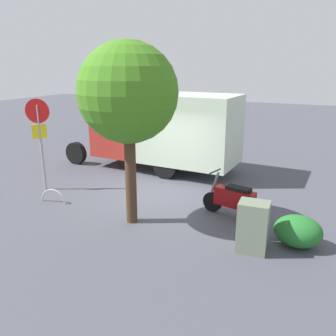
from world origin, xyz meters
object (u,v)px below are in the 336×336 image
utility_cabinet (253,227)px  box_truck_near (164,129)px  bike_rack_hoop (54,202)px  motorcycle (234,199)px  stop_sign (39,130)px  street_tree (128,94)px

utility_cabinet → box_truck_near: bearing=-46.7°
box_truck_near → bike_rack_hoop: (1.48, 4.49, -1.61)m
motorcycle → box_truck_near: bearing=-28.3°
bike_rack_hoop → stop_sign: bearing=-35.8°
stop_sign → motorcycle: bearing=-175.3°
stop_sign → utility_cabinet: 7.20m
box_truck_near → bike_rack_hoop: 4.99m
stop_sign → bike_rack_hoop: (-1.06, 0.76, -1.96)m
box_truck_near → utility_cabinet: box_truck_near is taller
motorcycle → utility_cabinet: (-0.83, 1.51, 0.05)m
motorcycle → bike_rack_hoop: 5.29m
motorcycle → bike_rack_hoop: bearing=27.2°
utility_cabinet → bike_rack_hoop: size_ratio=1.34×
box_truck_near → motorcycle: size_ratio=3.87×
stop_sign → utility_cabinet: (-6.99, 1.01, -1.39)m
box_truck_near → motorcycle: (-3.63, 3.22, -1.09)m
motorcycle → utility_cabinet: 1.73m
stop_sign → street_tree: bearing=167.4°
box_truck_near → motorcycle: box_truck_near is taller
stop_sign → street_tree: street_tree is taller
street_tree → utility_cabinet: size_ratio=3.96×
motorcycle → stop_sign: stop_sign is taller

